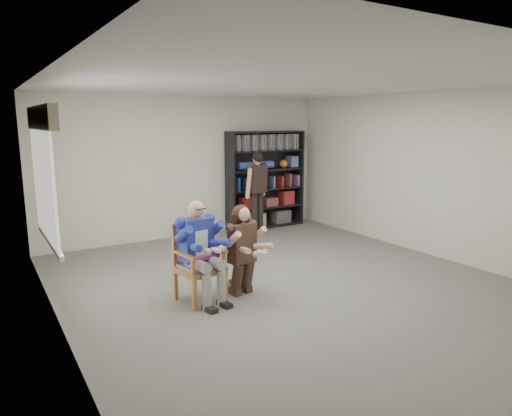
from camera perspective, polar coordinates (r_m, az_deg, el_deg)
room_shell at (r=6.26m, az=4.45°, el=2.45°), size 6.00×7.00×2.80m
floor at (r=6.61m, az=4.27°, el=-9.65°), size 6.00×7.00×0.01m
window_left at (r=6.08m, az=-24.86°, el=3.43°), size 0.16×2.00×1.75m
armchair at (r=5.95m, az=-7.03°, el=-6.80°), size 0.68×0.66×1.03m
seated_man at (r=5.91m, az=-7.07°, el=-5.38°), size 0.69×0.88×1.33m
kneeling_woman at (r=6.08m, az=-1.58°, el=-5.40°), size 0.63×0.89×1.22m
bookshelf at (r=9.94m, az=1.20°, el=3.53°), size 1.80×0.38×2.10m
standing_man at (r=9.23m, az=0.17°, el=1.74°), size 0.59×0.43×1.71m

